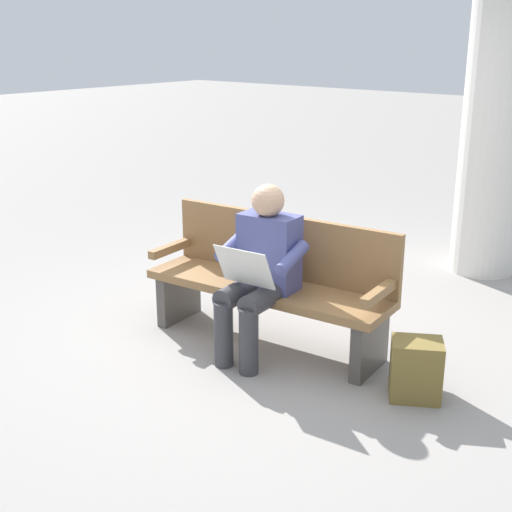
% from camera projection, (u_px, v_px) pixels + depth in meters
% --- Properties ---
extents(ground_plane, '(40.00, 40.00, 0.00)m').
position_uv_depth(ground_plane, '(266.00, 343.00, 4.97)').
color(ground_plane, gray).
extents(bench_near, '(1.84, 0.66, 0.90)m').
position_uv_depth(bench_near, '(272.00, 280.00, 4.89)').
color(bench_near, olive).
rests_on(bench_near, ground).
extents(person_seated, '(0.60, 0.60, 1.18)m').
position_uv_depth(person_seated, '(260.00, 268.00, 4.62)').
color(person_seated, '#474C84').
rests_on(person_seated, ground).
extents(backpack, '(0.38, 0.37, 0.37)m').
position_uv_depth(backpack, '(416.00, 369.00, 4.19)').
color(backpack, brown).
rests_on(backpack, ground).
extents(support_pillar, '(0.58, 0.58, 3.10)m').
position_uv_depth(support_pillar, '(498.00, 102.00, 6.01)').
color(support_pillar, silver).
rests_on(support_pillar, ground).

